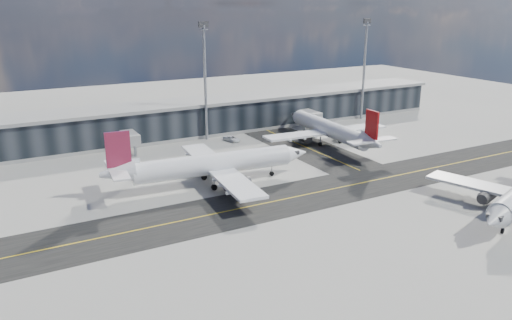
# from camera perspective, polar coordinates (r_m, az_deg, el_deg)

# --- Properties ---
(ground) EXTENTS (300.00, 300.00, 0.00)m
(ground) POSITION_cam_1_polar(r_m,az_deg,el_deg) (87.19, 6.90, -4.86)
(ground) COLOR gray
(ground) RESTS_ON ground
(taxiway_lanes) EXTENTS (180.00, 63.00, 0.03)m
(taxiway_lanes) POSITION_cam_1_polar(r_m,az_deg,el_deg) (97.50, 5.16, -2.34)
(taxiway_lanes) COLOR black
(taxiway_lanes) RESTS_ON ground
(terminal_concourse) EXTENTS (152.00, 19.80, 8.80)m
(terminal_concourse) POSITION_cam_1_polar(r_m,az_deg,el_deg) (132.48, -6.85, 4.77)
(terminal_concourse) COLOR black
(terminal_concourse) RESTS_ON ground
(floodlight_masts) EXTENTS (102.50, 0.70, 28.90)m
(floodlight_masts) POSITION_cam_1_polar(r_m,az_deg,el_deg) (124.08, -5.84, 9.35)
(floodlight_masts) COLOR gray
(floodlight_masts) RESTS_ON ground
(airliner_af) EXTENTS (40.74, 34.77, 12.06)m
(airliner_af) POSITION_cam_1_polar(r_m,az_deg,el_deg) (94.08, -5.23, -0.53)
(airliner_af) COLOR white
(airliner_af) RESTS_ON ground
(airliner_redtail) EXTENTS (32.85, 38.53, 11.42)m
(airliner_redtail) POSITION_cam_1_polar(r_m,az_deg,el_deg) (122.26, 8.47, 3.47)
(airliner_redtail) COLOR white
(airliner_redtail) RESTS_ON ground
(baggage_tug) EXTENTS (3.27, 2.09, 1.90)m
(baggage_tug) POSITION_cam_1_polar(r_m,az_deg,el_deg) (92.02, -2.30, -2.89)
(baggage_tug) COLOR orange
(baggage_tug) RESTS_ON ground
(service_van) EXTENTS (3.27, 5.19, 1.34)m
(service_van) POSITION_cam_1_polar(r_m,az_deg,el_deg) (124.74, -2.79, 2.45)
(service_van) COLOR white
(service_van) RESTS_ON ground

